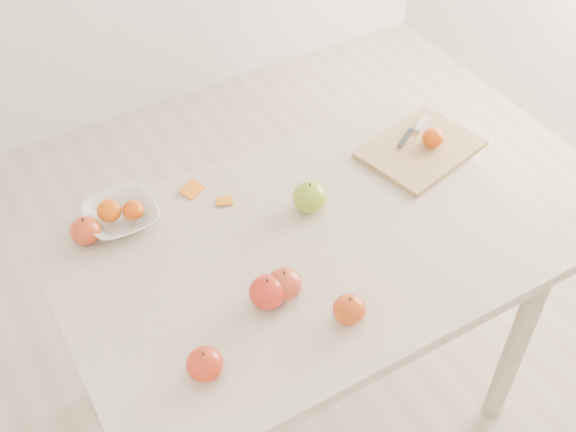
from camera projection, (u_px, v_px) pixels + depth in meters
ground at (296, 402)px, 2.36m from camera, size 3.50×3.50×0.00m
table at (298, 273)px, 1.89m from camera, size 1.20×0.80×0.75m
cutting_board at (421, 149)px, 2.08m from camera, size 0.37×0.31×0.02m
board_tangerine at (433, 138)px, 2.06m from camera, size 0.06×0.06×0.05m
fruit_bowl at (121, 216)px, 1.87m from camera, size 0.19×0.19×0.05m
bowl_tangerine_near at (109, 211)px, 1.85m from camera, size 0.06×0.06×0.06m
bowl_tangerine_far at (133, 210)px, 1.86m from camera, size 0.06×0.06×0.05m
orange_peel_a at (192, 191)px, 1.97m from camera, size 0.07×0.07×0.01m
orange_peel_b at (224, 202)px, 1.94m from camera, size 0.05×0.05×0.01m
paring_knife at (419, 126)px, 2.13m from camera, size 0.16×0.09×0.01m
apple_green at (310, 197)px, 1.89m from camera, size 0.09×0.09×0.08m
apple_red_e at (284, 284)px, 1.69m from camera, size 0.08×0.08×0.08m
apple_red_b at (268, 292)px, 1.67m from camera, size 0.09×0.09×0.08m
apple_red_c at (349, 310)px, 1.64m from camera, size 0.08×0.08×0.07m
apple_red_d at (205, 364)px, 1.54m from camera, size 0.08×0.08×0.07m
apple_red_a at (86, 231)px, 1.82m from camera, size 0.08×0.08×0.07m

